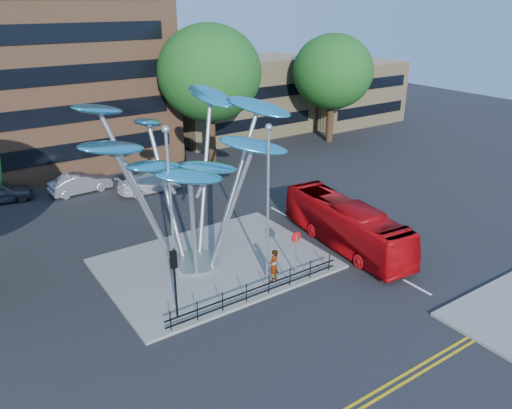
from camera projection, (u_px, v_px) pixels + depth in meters
ground at (295, 310)px, 24.03m from camera, size 120.00×120.00×0.00m
traffic_island at (215, 263)px, 28.06m from camera, size 12.00×9.00×0.15m
double_yellow_near at (391, 383)px, 19.45m from camera, size 40.00×0.12×0.01m
double_yellow_far at (396, 387)px, 19.22m from camera, size 40.00×0.12×0.01m
low_building_near at (239, 97)px, 53.71m from camera, size 15.00×8.00×8.00m
low_building_far at (347, 92)px, 59.67m from camera, size 12.00×8.00×7.00m
tree_right at (209, 73)px, 41.90m from camera, size 8.80×8.80×12.11m
tree_far at (333, 72)px, 49.54m from camera, size 8.00×8.00×10.81m
leaf_sculpture at (185, 147)px, 25.41m from camera, size 12.72×9.54×9.51m
street_lamp_left at (171, 204)px, 22.30m from camera, size 0.36×0.36×8.80m
street_lamp_right at (268, 190)px, 24.62m from camera, size 0.36×0.36×8.30m
traffic_light_island at (174, 270)px, 22.33m from camera, size 0.28×0.18×3.42m
no_entry_sign_island at (296, 245)px, 26.29m from camera, size 0.60×0.10×2.45m
pedestrian_railing_front at (258, 290)px, 24.59m from camera, size 10.00×0.06×1.00m
red_bus at (346, 225)px, 29.76m from camera, size 3.29×10.10×2.76m
pedestrian at (274, 266)px, 25.81m from camera, size 0.78×0.64×1.83m
parked_car_mid at (80, 183)px, 38.20m from camera, size 4.69×1.87×1.52m
parked_car_right at (150, 183)px, 38.48m from camera, size 4.95×2.10×1.42m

